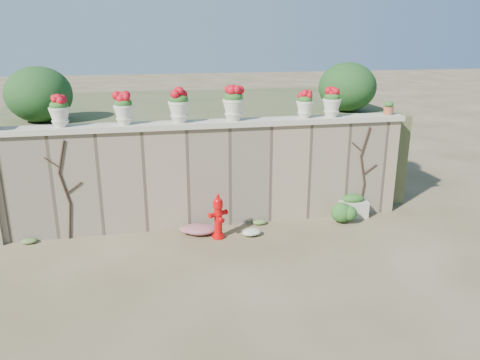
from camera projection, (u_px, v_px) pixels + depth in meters
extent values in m
plane|color=brown|center=(224.00, 263.00, 7.91)|extent=(80.00, 80.00, 0.00)
cube|color=#8D7A5E|center=(208.00, 176.00, 9.29)|extent=(8.00, 0.40, 2.00)
cube|color=beige|center=(207.00, 124.00, 8.98)|extent=(8.10, 0.52, 0.10)
cube|color=#384C23|center=(191.00, 142.00, 12.28)|extent=(9.00, 6.00, 2.00)
ellipsoid|color=#143814|center=(39.00, 94.00, 9.32)|extent=(1.30, 1.30, 1.10)
ellipsoid|color=#143814|center=(347.00, 87.00, 10.62)|extent=(1.30, 1.30, 1.10)
cylinder|color=black|center=(70.00, 221.00, 8.76)|extent=(0.12, 0.04, 0.70)
cylinder|color=black|center=(65.00, 188.00, 8.56)|extent=(0.17, 0.04, 0.61)
cylinder|color=black|center=(61.00, 157.00, 8.38)|extent=(0.18, 0.04, 0.61)
cylinder|color=black|center=(74.00, 188.00, 8.59)|extent=(0.30, 0.02, 0.22)
cylinder|color=black|center=(52.00, 163.00, 8.38)|extent=(0.25, 0.02, 0.21)
cylinder|color=black|center=(361.00, 199.00, 9.92)|extent=(0.12, 0.04, 0.70)
cylinder|color=black|center=(363.00, 170.00, 9.72)|extent=(0.17, 0.04, 0.61)
cylinder|color=black|center=(365.00, 142.00, 9.55)|extent=(0.18, 0.04, 0.61)
cylinder|color=black|center=(370.00, 169.00, 9.76)|extent=(0.30, 0.02, 0.22)
cylinder|color=black|center=(357.00, 147.00, 9.54)|extent=(0.25, 0.02, 0.21)
cylinder|color=red|center=(218.00, 236.00, 8.89)|extent=(0.25, 0.25, 0.04)
cylinder|color=red|center=(218.00, 220.00, 8.79)|extent=(0.15, 0.15, 0.55)
cylinder|color=red|center=(218.00, 214.00, 8.75)|extent=(0.18, 0.18, 0.04)
cylinder|color=red|center=(218.00, 205.00, 8.69)|extent=(0.18, 0.18, 0.11)
ellipsoid|color=red|center=(218.00, 200.00, 8.67)|extent=(0.17, 0.17, 0.12)
cylinder|color=red|center=(218.00, 197.00, 8.65)|extent=(0.06, 0.06, 0.09)
cylinder|color=red|center=(212.00, 215.00, 8.68)|extent=(0.15, 0.13, 0.09)
cylinder|color=red|center=(224.00, 212.00, 8.82)|extent=(0.15, 0.13, 0.09)
cylinder|color=red|center=(221.00, 220.00, 8.70)|extent=(0.11, 0.11, 0.08)
cube|color=beige|center=(352.00, 209.00, 9.87)|extent=(0.62, 0.39, 0.35)
ellipsoid|color=#1E5119|center=(353.00, 198.00, 9.80)|extent=(0.48, 0.31, 0.18)
ellipsoid|color=#1E5119|center=(343.00, 211.00, 9.49)|extent=(0.55, 0.50, 0.53)
ellipsoid|color=#CF2974|center=(194.00, 228.00, 9.03)|extent=(0.84, 0.56, 0.22)
ellipsoid|color=white|center=(249.00, 231.00, 8.97)|extent=(0.47, 0.37, 0.17)
ellipsoid|color=#1E5119|center=(59.00, 105.00, 8.32)|extent=(0.31, 0.31, 0.19)
ellipsoid|color=#B80B16|center=(58.00, 101.00, 8.30)|extent=(0.27, 0.27, 0.20)
ellipsoid|color=#1E5119|center=(123.00, 103.00, 8.54)|extent=(0.32, 0.32, 0.19)
ellipsoid|color=#B80B16|center=(123.00, 99.00, 8.52)|extent=(0.28, 0.28, 0.20)
ellipsoid|color=#1E5119|center=(179.00, 99.00, 8.73)|extent=(0.35, 0.35, 0.21)
ellipsoid|color=#B80B16|center=(179.00, 94.00, 8.70)|extent=(0.31, 0.31, 0.22)
ellipsoid|color=#1E5119|center=(233.00, 97.00, 8.93)|extent=(0.36, 0.36, 0.22)
ellipsoid|color=#B80B16|center=(233.00, 92.00, 8.91)|extent=(0.32, 0.32, 0.23)
ellipsoid|color=#1E5119|center=(305.00, 99.00, 9.24)|extent=(0.30, 0.30, 0.18)
ellipsoid|color=#B80B16|center=(305.00, 95.00, 9.22)|extent=(0.26, 0.26, 0.19)
ellipsoid|color=#1E5119|center=(332.00, 97.00, 9.35)|extent=(0.32, 0.32, 0.19)
ellipsoid|color=#B80B16|center=(332.00, 93.00, 9.32)|extent=(0.28, 0.28, 0.20)
ellipsoid|color=#1E5119|center=(389.00, 105.00, 9.65)|extent=(0.18, 0.18, 0.13)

